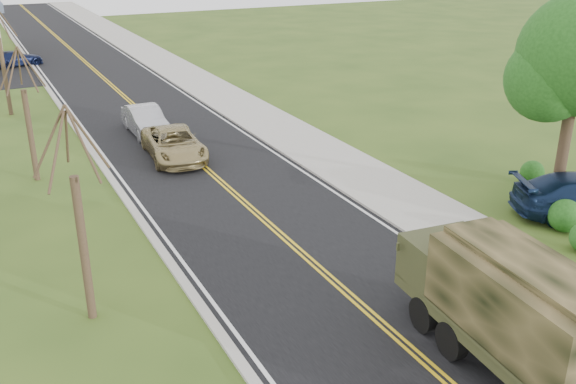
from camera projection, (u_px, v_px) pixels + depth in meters
road at (109, 83)px, 45.64m from camera, size 8.00×120.00×0.01m
curb_right at (165, 77)px, 47.35m from camera, size 0.30×120.00×0.12m
sidewalk_right at (188, 75)px, 48.09m from camera, size 3.20×120.00×0.10m
curb_left at (48, 88)px, 43.88m from camera, size 0.30×120.00×0.10m
bare_tree_a at (81, 232)px, 16.93m from camera, size 1.93×2.26×6.08m
bare_tree_b at (29, 125)px, 26.90m from camera, size 1.83×2.14×5.73m
bare_tree_c at (3, 67)px, 36.70m from camera, size 2.04×2.39×6.42m
military_truck at (508, 302)px, 15.24m from camera, size 2.75×6.51×3.16m
suv_champagne at (174, 144)px, 30.20m from camera, size 2.77×5.31×1.43m
sedan_silver at (146, 121)px, 33.80m from camera, size 1.58×4.49×1.48m
lot_car_navy at (15, 59)px, 51.07m from camera, size 4.54×2.95×1.22m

